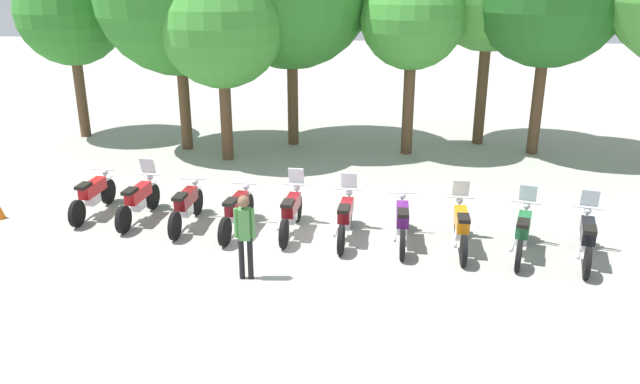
# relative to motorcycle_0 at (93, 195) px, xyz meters

# --- Properties ---
(ground_plane) EXTENTS (80.00, 80.00, 0.00)m
(ground_plane) POSITION_rel_motorcycle_0_xyz_m (5.62, -0.82, -0.50)
(ground_plane) COLOR #9E9B93
(motorcycle_0) EXTENTS (0.62, 2.19, 0.99)m
(motorcycle_0) POSITION_rel_motorcycle_0_xyz_m (0.00, 0.00, 0.00)
(motorcycle_0) COLOR black
(motorcycle_0) RESTS_ON ground_plane
(motorcycle_1) EXTENTS (0.62, 2.19, 1.37)m
(motorcycle_1) POSITION_rel_motorcycle_0_xyz_m (1.25, -0.23, 0.01)
(motorcycle_1) COLOR black
(motorcycle_1) RESTS_ON ground_plane
(motorcycle_2) EXTENTS (0.62, 2.19, 0.99)m
(motorcycle_2) POSITION_rel_motorcycle_0_xyz_m (2.50, -0.48, 0.00)
(motorcycle_2) COLOR black
(motorcycle_2) RESTS_ON ground_plane
(motorcycle_3) EXTENTS (0.64, 2.19, 0.99)m
(motorcycle_3) POSITION_rel_motorcycle_0_xyz_m (3.75, -0.68, 0.00)
(motorcycle_3) COLOR black
(motorcycle_3) RESTS_ON ground_plane
(motorcycle_4) EXTENTS (0.62, 2.19, 1.37)m
(motorcycle_4) POSITION_rel_motorcycle_0_xyz_m (5.00, -0.63, 0.01)
(motorcycle_4) COLOR black
(motorcycle_4) RESTS_ON ground_plane
(motorcycle_5) EXTENTS (0.62, 2.19, 1.37)m
(motorcycle_5) POSITION_rel_motorcycle_0_xyz_m (6.24, -0.83, 0.01)
(motorcycle_5) COLOR black
(motorcycle_5) RESTS_ON ground_plane
(motorcycle_6) EXTENTS (0.62, 2.19, 0.99)m
(motorcycle_6) POSITION_rel_motorcycle_0_xyz_m (7.49, -0.95, 0.00)
(motorcycle_6) COLOR black
(motorcycle_6) RESTS_ON ground_plane
(motorcycle_7) EXTENTS (0.62, 2.19, 1.37)m
(motorcycle_7) POSITION_rel_motorcycle_0_xyz_m (8.74, -1.09, 0.01)
(motorcycle_7) COLOR black
(motorcycle_7) RESTS_ON ground_plane
(motorcycle_8) EXTENTS (0.81, 2.14, 1.37)m
(motorcycle_8) POSITION_rel_motorcycle_0_xyz_m (10.00, -1.25, 0.01)
(motorcycle_8) COLOR black
(motorcycle_8) RESTS_ON ground_plane
(motorcycle_9) EXTENTS (0.78, 2.15, 1.37)m
(motorcycle_9) POSITION_rel_motorcycle_0_xyz_m (11.25, -1.43, 0.01)
(motorcycle_9) COLOR black
(motorcycle_9) RESTS_ON ground_plane
(person_0) EXTENTS (0.40, 0.24, 1.72)m
(person_0) POSITION_rel_motorcycle_0_xyz_m (4.46, -2.96, 0.51)
(person_0) COLOR black
(person_0) RESTS_ON ground_plane
(tree_0) EXTENTS (3.61, 3.61, 6.13)m
(tree_0) POSITION_rel_motorcycle_0_xyz_m (-3.66, 7.22, 3.80)
(tree_0) COLOR brown
(tree_0) RESTS_ON ground_plane
(tree_2) EXTENTS (3.73, 3.73, 6.00)m
(tree_2) POSITION_rel_motorcycle_0_xyz_m (2.12, 4.96, 3.61)
(tree_2) COLOR brown
(tree_2) RESTS_ON ground_plane
(tree_4) EXTENTS (3.21, 3.21, 5.92)m
(tree_4) POSITION_rel_motorcycle_0_xyz_m (7.76, 6.24, 3.78)
(tree_4) COLOR brown
(tree_4) RESTS_ON ground_plane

